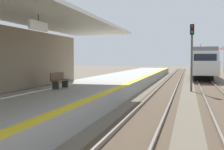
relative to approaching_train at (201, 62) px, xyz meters
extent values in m
cube|color=#999993|center=(-7.80, -25.59, -1.73)|extent=(5.00, 80.00, 0.90)
cube|color=yellow|center=(-5.55, -25.59, -1.27)|extent=(0.50, 80.00, 0.01)
cube|color=white|center=(-7.50, -30.53, 1.64)|extent=(0.08, 1.40, 0.36)
cylinder|color=#333333|center=(-7.50, -30.53, 1.96)|extent=(0.03, 0.03, 0.27)
cube|color=#4C3D2D|center=(-3.40, -21.59, -2.17)|extent=(2.34, 120.00, 0.01)
cube|color=slate|center=(-4.12, -21.59, -2.09)|extent=(0.08, 120.00, 0.15)
cube|color=slate|center=(-2.68, -21.59, -2.09)|extent=(0.08, 120.00, 0.15)
cube|color=#4C3D2D|center=(0.00, -21.59, -2.17)|extent=(2.34, 120.00, 0.01)
cube|color=slate|center=(-0.72, -21.59, -2.09)|extent=(0.08, 120.00, 0.15)
cube|color=silver|center=(0.00, 0.38, -0.11)|extent=(2.90, 18.00, 2.70)
cube|color=slate|center=(0.00, 0.38, 1.46)|extent=(2.67, 18.00, 0.44)
cube|color=black|center=(0.00, -8.64, 0.30)|extent=(2.32, 0.06, 1.21)
cube|color=silver|center=(0.00, -9.42, -0.58)|extent=(2.78, 1.60, 1.49)
cube|color=black|center=(1.46, 0.38, 0.30)|extent=(0.04, 15.84, 0.86)
cylinder|color=#333333|center=(0.00, 3.98, 2.13)|extent=(0.06, 0.06, 0.90)
cube|color=black|center=(0.00, -5.47, -1.82)|extent=(2.17, 2.20, 0.72)
cube|color=black|center=(0.00, 6.23, -1.82)|extent=(2.17, 2.20, 0.72)
cylinder|color=#4C4C4C|center=(-1.48, -17.68, 0.02)|extent=(0.16, 0.16, 4.40)
cube|color=black|center=(-1.48, -17.68, 2.62)|extent=(0.32, 0.24, 0.80)
sphere|color=red|center=(-1.48, -17.82, 2.84)|extent=(0.16, 0.16, 0.16)
sphere|color=green|center=(-1.48, -17.82, 2.40)|extent=(0.16, 0.16, 0.16)
cube|color=brown|center=(-8.53, -26.33, -0.84)|extent=(0.44, 1.60, 0.06)
cube|color=brown|center=(-8.73, -26.33, -0.60)|extent=(0.06, 1.60, 0.40)
cube|color=#333333|center=(-8.53, -26.93, -1.06)|extent=(0.36, 0.08, 0.44)
cube|color=#333333|center=(-8.53, -25.73, -1.06)|extent=(0.36, 0.08, 0.44)
camera|label=1|loc=(-1.75, -40.97, 0.31)|focal=46.46mm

